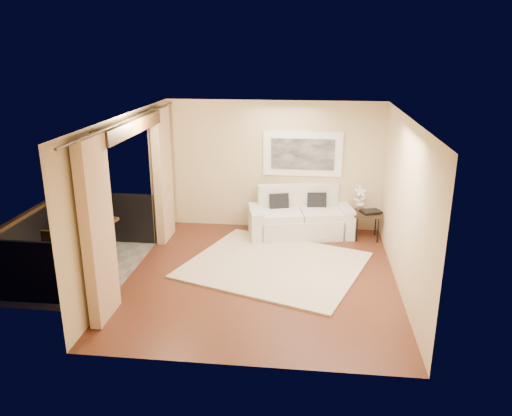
# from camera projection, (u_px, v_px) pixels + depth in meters

# --- Properties ---
(floor) EXTENTS (5.00, 5.00, 0.00)m
(floor) POSITION_uv_depth(u_px,v_px,m) (262.00, 276.00, 8.49)
(floor) COLOR #5A2B1A
(floor) RESTS_ON ground
(room_shell) EXTENTS (5.00, 6.40, 5.00)m
(room_shell) POSITION_uv_depth(u_px,v_px,m) (129.00, 126.00, 7.94)
(room_shell) COLOR white
(room_shell) RESTS_ON ground
(balcony) EXTENTS (1.81, 2.60, 1.17)m
(balcony) POSITION_uv_depth(u_px,v_px,m) (75.00, 258.00, 8.79)
(balcony) COLOR #605B56
(balcony) RESTS_ON ground
(curtains) EXTENTS (0.16, 4.80, 2.64)m
(curtains) POSITION_uv_depth(u_px,v_px,m) (136.00, 198.00, 8.30)
(curtains) COLOR tan
(curtains) RESTS_ON ground
(artwork) EXTENTS (1.62, 0.07, 0.92)m
(artwork) POSITION_uv_depth(u_px,v_px,m) (303.00, 154.00, 10.25)
(artwork) COLOR white
(artwork) RESTS_ON room_shell
(rug) EXTENTS (3.59, 3.37, 0.04)m
(rug) POSITION_uv_depth(u_px,v_px,m) (275.00, 265.00, 8.89)
(rug) COLOR beige
(rug) RESTS_ON floor
(sofa) EXTENTS (2.21, 1.30, 1.00)m
(sofa) POSITION_uv_depth(u_px,v_px,m) (300.00, 218.00, 10.30)
(sofa) COLOR silver
(sofa) RESTS_ON floor
(side_table) EXTENTS (0.55, 0.55, 0.56)m
(side_table) POSITION_uv_depth(u_px,v_px,m) (367.00, 215.00, 10.02)
(side_table) COLOR #312010
(side_table) RESTS_ON floor
(tray) EXTENTS (0.46, 0.41, 0.05)m
(tray) POSITION_uv_depth(u_px,v_px,m) (371.00, 212.00, 9.96)
(tray) COLOR black
(tray) RESTS_ON side_table
(orchid) EXTENTS (0.30, 0.23, 0.50)m
(orchid) POSITION_uv_depth(u_px,v_px,m) (360.00, 198.00, 10.08)
(orchid) COLOR white
(orchid) RESTS_ON side_table
(bistro_table) EXTENTS (0.81, 0.81, 0.82)m
(bistro_table) POSITION_uv_depth(u_px,v_px,m) (91.00, 226.00, 8.74)
(bistro_table) COLOR #312010
(bistro_table) RESTS_ON balcony
(balcony_chair_far) EXTENTS (0.47, 0.47, 0.89)m
(balcony_chair_far) POSITION_uv_depth(u_px,v_px,m) (70.00, 225.00, 9.42)
(balcony_chair_far) COLOR #312010
(balcony_chair_far) RESTS_ON balcony
(balcony_chair_near) EXTENTS (0.44, 0.45, 0.96)m
(balcony_chair_near) POSITION_uv_depth(u_px,v_px,m) (53.00, 257.00, 7.92)
(balcony_chair_near) COLOR #312010
(balcony_chair_near) RESTS_ON balcony
(ice_bucket) EXTENTS (0.18, 0.18, 0.20)m
(ice_bucket) POSITION_uv_depth(u_px,v_px,m) (84.00, 213.00, 8.82)
(ice_bucket) COLOR silver
(ice_bucket) RESTS_ON bistro_table
(candle) EXTENTS (0.06, 0.06, 0.07)m
(candle) POSITION_uv_depth(u_px,v_px,m) (99.00, 217.00, 8.85)
(candle) COLOR red
(candle) RESTS_ON bistro_table
(vase) EXTENTS (0.04, 0.04, 0.18)m
(vase) POSITION_uv_depth(u_px,v_px,m) (87.00, 220.00, 8.51)
(vase) COLOR silver
(vase) RESTS_ON bistro_table
(glass_a) EXTENTS (0.06, 0.06, 0.12)m
(glass_a) POSITION_uv_depth(u_px,v_px,m) (93.00, 220.00, 8.60)
(glass_a) COLOR white
(glass_a) RESTS_ON bistro_table
(glass_b) EXTENTS (0.06, 0.06, 0.12)m
(glass_b) POSITION_uv_depth(u_px,v_px,m) (101.00, 217.00, 8.74)
(glass_b) COLOR white
(glass_b) RESTS_ON bistro_table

